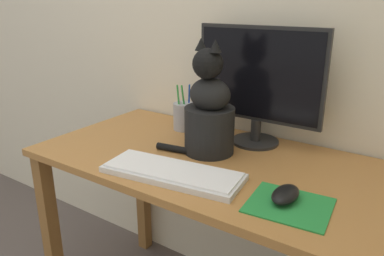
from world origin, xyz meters
TOP-DOWN VIEW (x-y plane):
  - desk at (0.00, 0.00)m, footprint 1.25×0.61m
  - monitor at (0.03, 0.21)m, footprint 0.46×0.17m
  - keyboard at (-0.06, -0.18)m, footprint 0.44×0.21m
  - mousepad_right at (0.29, -0.15)m, footprint 0.22×0.20m
  - computer_mouse_right at (0.27, -0.13)m, footprint 0.06×0.11m
  - cat at (-0.07, 0.04)m, footprint 0.26×0.20m
  - pen_cup at (-0.27, 0.18)m, footprint 0.08×0.08m

SIDE VIEW (x-z plane):
  - desk at x=0.00m, z-range 0.26..0.99m
  - mousepad_right at x=0.29m, z-range 0.73..0.74m
  - keyboard at x=-0.06m, z-range 0.73..0.76m
  - computer_mouse_right at x=0.27m, z-range 0.74..0.77m
  - pen_cup at x=-0.27m, z-range 0.70..0.88m
  - cat at x=-0.07m, z-range 0.69..1.07m
  - monitor at x=0.03m, z-range 0.75..1.17m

